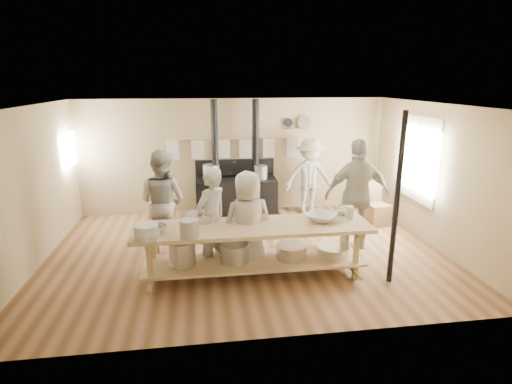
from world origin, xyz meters
TOP-DOWN VIEW (x-y plane):
  - ground at (0.00, 0.00)m, footprint 7.00×7.00m
  - room_shell at (0.00, 0.00)m, footprint 7.00×7.00m
  - window_right at (3.47, 0.60)m, footprint 0.09×1.50m
  - left_opening at (-3.45, 2.00)m, footprint 0.00×0.90m
  - stove at (-0.01, 2.12)m, footprint 1.90×0.75m
  - towel_rail at (0.00, 2.40)m, footprint 3.00×0.04m
  - back_wall_shelf at (1.46, 2.43)m, footprint 0.63×0.14m
  - prep_table at (-0.01, -0.90)m, footprint 3.60×0.90m
  - support_post at (2.05, -1.35)m, footprint 0.08×0.08m
  - cook_far_left at (-0.64, -0.58)m, footprint 0.73×0.72m
  - cook_left at (-1.46, 0.30)m, footprint 1.12×1.05m
  - cook_center at (-0.06, -0.68)m, footprint 0.88×0.65m
  - cook_right at (2.00, -0.03)m, footprint 1.21×0.57m
  - cook_by_window at (1.65, 1.95)m, footprint 1.14×0.65m
  - chair at (2.91, 1.07)m, footprint 0.50×0.50m
  - bowl_white_a at (-1.55, -1.23)m, footprint 0.39×0.39m
  - bowl_steel_a at (-1.47, -1.00)m, footprint 0.48×0.48m
  - bowl_white_b at (1.09, -0.83)m, footprint 0.66×0.66m
  - bowl_steel_b at (1.55, -0.57)m, footprint 0.38×0.38m
  - roasting_pan at (-0.01, -0.57)m, footprint 0.53×0.39m
  - mixing_bowl_large at (-0.80, -0.57)m, footprint 0.47×0.47m
  - bucket_galv at (-0.96, -1.23)m, footprint 0.34×0.34m
  - deep_bowl_enamel at (-1.55, -1.23)m, footprint 0.41×0.41m
  - pitcher at (1.55, -0.82)m, footprint 0.18×0.18m

SIDE VIEW (x-z plane):
  - ground at x=0.00m, z-range 0.00..0.00m
  - chair at x=2.91m, z-range -0.19..0.73m
  - prep_table at x=-0.01m, z-range 0.10..0.95m
  - stove at x=-0.01m, z-range -0.78..1.82m
  - cook_center at x=-0.06m, z-range 0.00..1.65m
  - cook_far_left at x=-0.64m, z-range 0.00..1.70m
  - cook_by_window at x=1.65m, z-range 0.00..1.75m
  - bowl_white_a at x=-1.55m, z-range 0.85..0.94m
  - bowl_steel_b at x=1.55m, z-range 0.85..0.95m
  - roasting_pan at x=-0.01m, z-range 0.85..0.96m
  - bowl_steel_a at x=-1.47m, z-range 0.85..0.96m
  - bowl_white_b at x=1.09m, z-range 0.85..0.97m
  - mixing_bowl_large at x=-0.80m, z-range 0.85..0.98m
  - cook_left at x=-1.46m, z-range 0.00..1.85m
  - deep_bowl_enamel at x=-1.55m, z-range 0.85..1.06m
  - pitcher at x=1.55m, z-range 0.85..1.06m
  - bucket_galv at x=-0.96m, z-range 0.85..1.10m
  - cook_right at x=2.00m, z-range 0.00..2.02m
  - support_post at x=2.05m, z-range 0.00..2.60m
  - window_right at x=3.47m, z-range 0.67..2.33m
  - towel_rail at x=0.00m, z-range 1.33..1.80m
  - left_opening at x=-3.45m, z-range 1.15..2.05m
  - room_shell at x=0.00m, z-range -1.88..5.12m
  - back_wall_shelf at x=1.46m, z-range 1.84..2.17m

